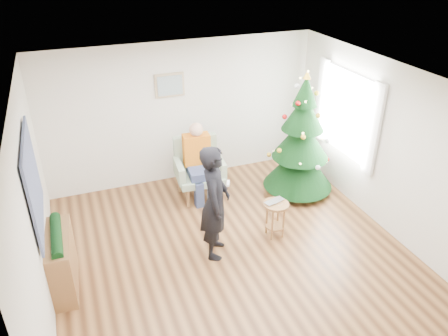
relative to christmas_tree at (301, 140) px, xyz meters
name	(u,v)px	position (x,y,z in m)	size (l,w,h in m)	color
floor	(232,252)	(-1.77, -1.23, -1.01)	(5.00, 5.00, 0.00)	brown
ceiling	(234,82)	(-1.77, -1.23, 1.59)	(5.00, 5.00, 0.00)	white
wall_back	(182,113)	(-1.77, 1.27, 0.29)	(5.00, 5.00, 0.00)	silver
wall_front	(339,307)	(-1.77, -3.73, 0.29)	(5.00, 5.00, 0.00)	silver
wall_left	(34,213)	(-4.27, -1.23, 0.29)	(5.00, 5.00, 0.00)	silver
wall_right	(385,147)	(0.73, -1.23, 0.29)	(5.00, 5.00, 0.00)	silver
window_panel	(347,113)	(0.70, -0.23, 0.49)	(0.04, 1.30, 1.40)	white
curtains	(345,113)	(0.67, -0.23, 0.49)	(0.05, 1.75, 1.50)	white
christmas_tree	(301,140)	(0.00, 0.00, 0.00)	(1.24, 1.24, 2.24)	#3F2816
stool	(275,219)	(-1.00, -1.07, -0.71)	(0.39, 0.39, 0.59)	brown
laptop	(276,203)	(-1.00, -1.07, -0.41)	(0.32, 0.21, 0.03)	silver
armchair	(199,175)	(-1.71, 0.51, -0.62)	(0.88, 0.81, 1.04)	gray
seated_person	(199,161)	(-1.72, 0.45, -0.30)	(0.48, 0.68, 1.36)	navy
standing_man	(215,203)	(-2.00, -1.12, -0.15)	(0.63, 0.41, 1.73)	black
game_controller	(228,183)	(-1.81, -1.15, 0.14)	(0.04, 0.13, 0.04)	white
console	(62,262)	(-4.10, -1.07, -0.61)	(0.30, 1.00, 0.80)	brown
garland	(56,236)	(-4.10, -1.07, -0.19)	(0.14, 0.14, 0.90)	black
tapestry	(33,182)	(-4.23, -0.93, 0.54)	(0.03, 1.50, 1.15)	black
framed_picture	(170,85)	(-1.97, 1.23, 0.84)	(0.52, 0.05, 0.42)	tan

